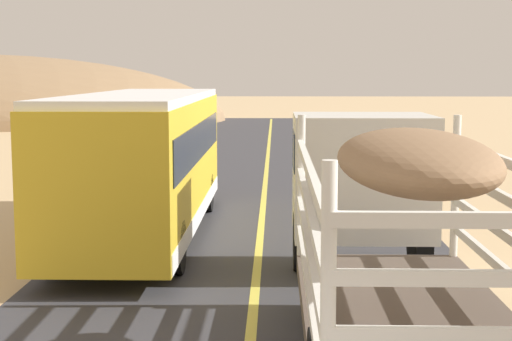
% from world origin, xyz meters
% --- Properties ---
extents(livestock_truck, '(2.53, 9.70, 3.02)m').
position_xyz_m(livestock_truck, '(1.93, 8.59, 1.79)').
color(livestock_truck, silver).
rests_on(livestock_truck, road_surface).
extents(bus, '(2.54, 10.00, 3.21)m').
position_xyz_m(bus, '(-2.58, 13.66, 1.75)').
color(bus, gold).
rests_on(bus, road_surface).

